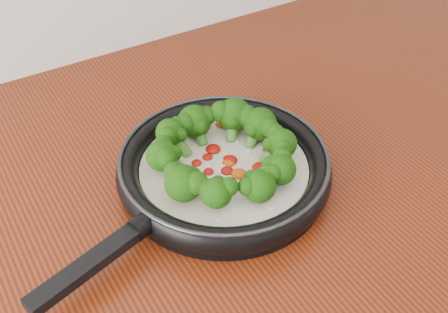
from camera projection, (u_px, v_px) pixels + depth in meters
skillet at (223, 166)px, 0.82m from camera, size 0.50×0.38×0.09m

